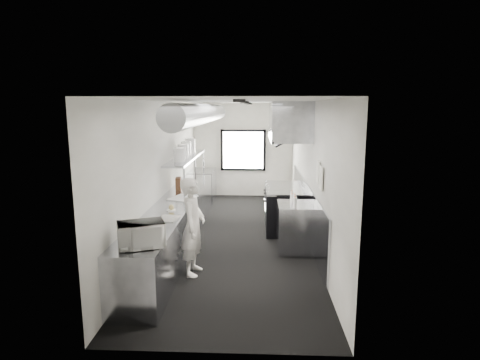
# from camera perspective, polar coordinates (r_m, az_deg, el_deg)

# --- Properties ---
(floor) EXTENTS (3.00, 8.00, 0.01)m
(floor) POSITION_cam_1_polar(r_m,az_deg,el_deg) (8.45, -0.54, -8.17)
(floor) COLOR black
(floor) RESTS_ON ground
(ceiling) EXTENTS (3.00, 8.00, 0.01)m
(ceiling) POSITION_cam_1_polar(r_m,az_deg,el_deg) (8.00, -0.57, 11.19)
(ceiling) COLOR beige
(ceiling) RESTS_ON wall_back
(wall_back) EXTENTS (3.00, 0.02, 2.80)m
(wall_back) POSITION_cam_1_polar(r_m,az_deg,el_deg) (12.07, 0.46, 4.29)
(wall_back) COLOR silver
(wall_back) RESTS_ON floor
(wall_front) EXTENTS (3.00, 0.02, 2.80)m
(wall_front) POSITION_cam_1_polar(r_m,az_deg,el_deg) (4.22, -3.46, -7.49)
(wall_front) COLOR silver
(wall_front) RESTS_ON floor
(wall_left) EXTENTS (0.02, 8.00, 2.80)m
(wall_left) POSITION_cam_1_polar(r_m,az_deg,el_deg) (8.32, -10.93, 1.30)
(wall_left) COLOR silver
(wall_left) RESTS_ON floor
(wall_right) EXTENTS (0.02, 8.00, 2.80)m
(wall_right) POSITION_cam_1_polar(r_m,az_deg,el_deg) (8.17, 10.02, 1.16)
(wall_right) COLOR silver
(wall_right) RESTS_ON floor
(wall_cladding) EXTENTS (0.03, 5.50, 1.10)m
(wall_cladding) POSITION_cam_1_polar(r_m,az_deg,el_deg) (8.63, 9.45, -4.10)
(wall_cladding) COLOR #90949E
(wall_cladding) RESTS_ON wall_right
(hvac_duct) EXTENTS (0.40, 6.40, 0.40)m
(hvac_duct) POSITION_cam_1_polar(r_m,az_deg,el_deg) (8.47, -5.22, 9.42)
(hvac_duct) COLOR gray
(hvac_duct) RESTS_ON ceiling
(service_window) EXTENTS (1.36, 0.05, 1.25)m
(service_window) POSITION_cam_1_polar(r_m,az_deg,el_deg) (12.03, 0.45, 4.28)
(service_window) COLOR white
(service_window) RESTS_ON wall_back
(exhaust_hood) EXTENTS (0.81, 2.20, 0.88)m
(exhaust_hood) POSITION_cam_1_polar(r_m,az_deg,el_deg) (8.72, 6.97, 8.37)
(exhaust_hood) COLOR #90949E
(exhaust_hood) RESTS_ON ceiling
(prep_counter) EXTENTS (0.70, 6.00, 0.90)m
(prep_counter) POSITION_cam_1_polar(r_m,az_deg,el_deg) (7.98, -9.06, -6.04)
(prep_counter) COLOR #90949E
(prep_counter) RESTS_ON floor
(pass_shelf) EXTENTS (0.45, 3.00, 0.68)m
(pass_shelf) POSITION_cam_1_polar(r_m,az_deg,el_deg) (9.21, -7.65, 3.12)
(pass_shelf) COLOR #90949E
(pass_shelf) RESTS_ON prep_counter
(range) EXTENTS (0.88, 1.60, 0.94)m
(range) POSITION_cam_1_polar(r_m,az_deg,el_deg) (8.99, 6.33, -3.95)
(range) COLOR black
(range) RESTS_ON floor
(bottle_station) EXTENTS (0.65, 0.80, 0.90)m
(bottle_station) POSITION_cam_1_polar(r_m,az_deg,el_deg) (7.67, 7.85, -6.70)
(bottle_station) COLOR #90949E
(bottle_station) RESTS_ON floor
(far_work_table) EXTENTS (0.70, 1.20, 0.90)m
(far_work_table) POSITION_cam_1_polar(r_m,az_deg,el_deg) (11.52, -5.42, -0.83)
(far_work_table) COLOR #90949E
(far_work_table) RESTS_ON floor
(notice_sheet_a) EXTENTS (0.02, 0.28, 0.38)m
(notice_sheet_a) POSITION_cam_1_polar(r_m,az_deg,el_deg) (6.96, 11.09, 1.18)
(notice_sheet_a) COLOR white
(notice_sheet_a) RESTS_ON wall_right
(notice_sheet_b) EXTENTS (0.02, 0.28, 0.38)m
(notice_sheet_b) POSITION_cam_1_polar(r_m,az_deg,el_deg) (6.63, 11.51, 0.27)
(notice_sheet_b) COLOR white
(notice_sheet_b) RESTS_ON wall_right
(line_cook) EXTENTS (0.43, 0.61, 1.59)m
(line_cook) POSITION_cam_1_polar(r_m,az_deg,el_deg) (6.50, -6.75, -6.61)
(line_cook) COLOR silver
(line_cook) RESTS_ON floor
(microwave) EXTENTS (0.66, 0.59, 0.32)m
(microwave) POSITION_cam_1_polar(r_m,az_deg,el_deg) (5.38, -13.96, -7.56)
(microwave) COLOR silver
(microwave) RESTS_ON prep_counter
(deli_tub_a) EXTENTS (0.16, 0.16, 0.09)m
(deli_tub_a) POSITION_cam_1_polar(r_m,az_deg,el_deg) (5.85, -15.34, -7.36)
(deli_tub_a) COLOR #ACB6A7
(deli_tub_a) RESTS_ON prep_counter
(deli_tub_b) EXTENTS (0.18, 0.18, 0.10)m
(deli_tub_b) POSITION_cam_1_polar(r_m,az_deg,el_deg) (6.11, -14.31, -6.48)
(deli_tub_b) COLOR #ACB6A7
(deli_tub_b) RESTS_ON prep_counter
(newspaper) EXTENTS (0.37, 0.44, 0.01)m
(newspaper) POSITION_cam_1_polar(r_m,az_deg,el_deg) (6.63, -10.26, -5.42)
(newspaper) COLOR silver
(newspaper) RESTS_ON prep_counter
(small_plate) EXTENTS (0.19, 0.19, 0.01)m
(small_plate) POSITION_cam_1_polar(r_m,az_deg,el_deg) (7.11, -9.78, -4.30)
(small_plate) COLOR white
(small_plate) RESTS_ON prep_counter
(pastry) EXTENTS (0.10, 0.10, 0.10)m
(pastry) POSITION_cam_1_polar(r_m,az_deg,el_deg) (7.09, -9.79, -3.87)
(pastry) COLOR tan
(pastry) RESTS_ON small_plate
(cutting_board) EXTENTS (0.59, 0.67, 0.02)m
(cutting_board) POSITION_cam_1_polar(r_m,az_deg,el_deg) (8.02, -8.20, -2.54)
(cutting_board) COLOR silver
(cutting_board) RESTS_ON prep_counter
(knife_block) EXTENTS (0.14, 0.25, 0.26)m
(knife_block) POSITION_cam_1_polar(r_m,az_deg,el_deg) (8.87, -8.81, -0.49)
(knife_block) COLOR #552E1E
(knife_block) RESTS_ON prep_counter
(plate_stack_a) EXTENTS (0.31, 0.31, 0.29)m
(plate_stack_a) POSITION_cam_1_polar(r_m,az_deg,el_deg) (8.36, -8.61, 3.59)
(plate_stack_a) COLOR white
(plate_stack_a) RESTS_ON pass_shelf
(plate_stack_b) EXTENTS (0.31, 0.31, 0.31)m
(plate_stack_b) POSITION_cam_1_polar(r_m,az_deg,el_deg) (8.90, -8.13, 4.08)
(plate_stack_b) COLOR white
(plate_stack_b) RESTS_ON pass_shelf
(plate_stack_c) EXTENTS (0.23, 0.23, 0.33)m
(plate_stack_c) POSITION_cam_1_polar(r_m,az_deg,el_deg) (9.35, -7.72, 4.46)
(plate_stack_c) COLOR white
(plate_stack_c) RESTS_ON pass_shelf
(plate_stack_d) EXTENTS (0.30, 0.30, 0.38)m
(plate_stack_d) POSITION_cam_1_polar(r_m,az_deg,el_deg) (9.76, -7.14, 4.86)
(plate_stack_d) COLOR white
(plate_stack_d) RESTS_ON pass_shelf
(squeeze_bottle_a) EXTENTS (0.07, 0.07, 0.20)m
(squeeze_bottle_a) POSITION_cam_1_polar(r_m,az_deg,el_deg) (7.24, 7.88, -3.22)
(squeeze_bottle_a) COLOR silver
(squeeze_bottle_a) RESTS_ON bottle_station
(squeeze_bottle_b) EXTENTS (0.07, 0.07, 0.16)m
(squeeze_bottle_b) POSITION_cam_1_polar(r_m,az_deg,el_deg) (7.35, 7.75, -3.17)
(squeeze_bottle_b) COLOR silver
(squeeze_bottle_b) RESTS_ON bottle_station
(squeeze_bottle_c) EXTENTS (0.07, 0.07, 0.18)m
(squeeze_bottle_c) POSITION_cam_1_polar(r_m,az_deg,el_deg) (7.51, 7.83, -2.78)
(squeeze_bottle_c) COLOR silver
(squeeze_bottle_c) RESTS_ON bottle_station
(squeeze_bottle_d) EXTENTS (0.07, 0.07, 0.16)m
(squeeze_bottle_d) POSITION_cam_1_polar(r_m,az_deg,el_deg) (7.63, 7.43, -2.62)
(squeeze_bottle_d) COLOR silver
(squeeze_bottle_d) RESTS_ON bottle_station
(squeeze_bottle_e) EXTENTS (0.07, 0.07, 0.18)m
(squeeze_bottle_e) POSITION_cam_1_polar(r_m,az_deg,el_deg) (7.82, 7.42, -2.26)
(squeeze_bottle_e) COLOR silver
(squeeze_bottle_e) RESTS_ON bottle_station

